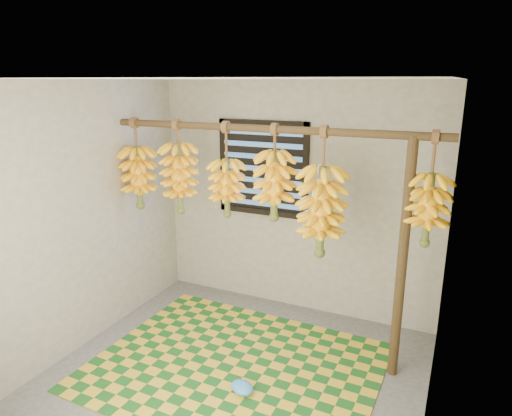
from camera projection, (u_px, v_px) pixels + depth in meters
The scene contains 16 objects.
floor at pixel (228, 383), 3.74m from camera, with size 3.00×3.00×0.01m, color #4B4B4B.
ceiling at pixel (222, 78), 3.08m from camera, with size 3.00×3.00×0.01m, color silver.
wall_back at pixel (295, 199), 4.73m from camera, with size 3.00×0.01×2.40m, color gray.
wall_left at pixel (75, 220), 4.02m from camera, with size 0.01×3.00×2.40m, color gray.
wall_right at pixel (440, 281), 2.80m from camera, with size 0.01×3.00×2.40m, color gray.
window at pixel (263, 169), 4.76m from camera, with size 1.00×0.04×1.00m.
hanging_pole at pixel (264, 129), 3.81m from camera, with size 0.06×0.06×3.00m, color #47331C.
support_post at pixel (402, 263), 3.59m from camera, with size 0.08×0.08×2.00m, color #47331C.
woven_mat at pixel (235, 366), 3.94m from camera, with size 2.37×1.90×0.01m, color #18541B.
plastic_bag at pixel (242, 388), 3.60m from camera, with size 0.21×0.15×0.09m, color #3C8AE1.
banana_bunch_a at pixel (139, 177), 4.49m from camera, with size 0.33×0.33×0.89m.
banana_bunch_b at pixel (179, 178), 4.29m from camera, with size 0.34×0.34×0.88m.
banana_bunch_c at pixel (227, 188), 4.10m from camera, with size 0.33×0.33×0.86m.
banana_bunch_d at pixel (274, 186), 3.89m from camera, with size 0.34×0.34×0.83m.
banana_bunch_e at pixel (321, 212), 3.77m from camera, with size 0.37×0.37×1.09m.
banana_bunch_f at pixel (428, 210), 3.41m from camera, with size 0.32×0.32×0.87m.
Camera 1 is at (1.55, -2.82, 2.39)m, focal length 32.00 mm.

